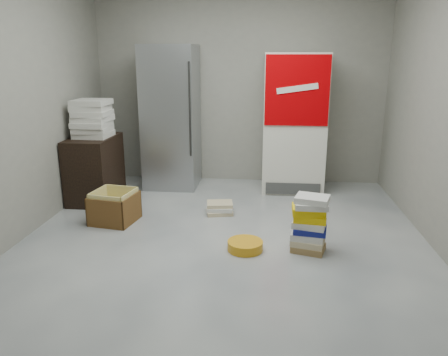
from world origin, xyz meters
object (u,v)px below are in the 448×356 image
cardboard_box (114,209)px  phonebook_stack_main (309,224)px  steel_fridge (171,118)px  coke_cooler (294,123)px  wood_shelf (95,169)px

cardboard_box → phonebook_stack_main: bearing=-5.0°
cardboard_box → steel_fridge: bearing=86.4°
steel_fridge → cardboard_box: size_ratio=3.74×
steel_fridge → cardboard_box: 1.70m
coke_cooler → cardboard_box: size_ratio=3.55×
steel_fridge → coke_cooler: 1.65m
cardboard_box → wood_shelf: bearing=133.6°
steel_fridge → wood_shelf: size_ratio=2.37×
phonebook_stack_main → coke_cooler: bearing=100.3°
steel_fridge → wood_shelf: (-0.83, -0.73, -0.55)m
phonebook_stack_main → cardboard_box: phonebook_stack_main is taller
wood_shelf → phonebook_stack_main: wood_shelf is taller
steel_fridge → coke_cooler: (1.65, -0.01, -0.05)m
phonebook_stack_main → cardboard_box: size_ratio=1.07×
steel_fridge → coke_cooler: steel_fridge is taller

